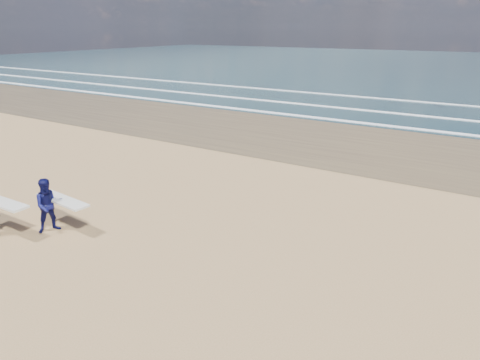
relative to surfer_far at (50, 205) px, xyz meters
The scene contains 1 object.
surfer_far is the anchor object (origin of this frame).
Camera 1 is at (11.64, -5.79, 6.20)m, focal length 32.00 mm.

